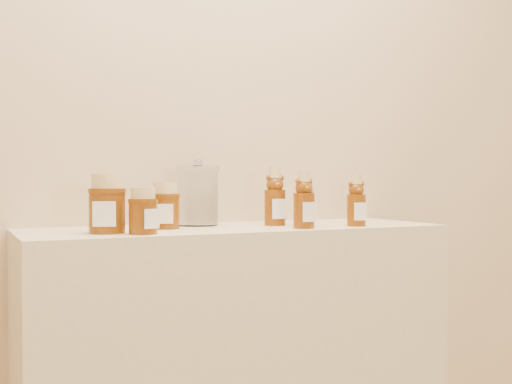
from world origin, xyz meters
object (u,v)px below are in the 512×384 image
display_table (237,383)px  bear_bottle_front_left (304,195)px  bear_bottle_back_left (275,192)px  glass_canister (198,193)px  honey_jar_left (107,204)px

display_table → bear_bottle_front_left: bear_bottle_front_left is taller
bear_bottle_back_left → glass_canister: size_ratio=1.02×
display_table → glass_canister: (-0.08, 0.10, 0.55)m
honey_jar_left → bear_bottle_back_left: bearing=28.4°
display_table → bear_bottle_back_left: (0.13, 0.01, 0.55)m
bear_bottle_front_left → honey_jar_left: (-0.53, 0.07, -0.02)m
bear_bottle_back_left → glass_canister: 0.23m
display_table → honey_jar_left: (-0.38, -0.06, 0.52)m
bear_bottle_back_left → bear_bottle_front_left: bear_bottle_back_left is taller
honey_jar_left → glass_canister: (0.30, 0.16, 0.02)m
display_table → glass_canister: glass_canister is taller
bear_bottle_back_left → bear_bottle_front_left: (0.02, -0.14, -0.01)m
bear_bottle_back_left → honey_jar_left: bearing=-168.6°
bear_bottle_back_left → glass_canister: bear_bottle_back_left is taller
bear_bottle_back_left → honey_jar_left: size_ratio=1.32×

